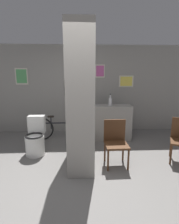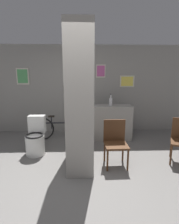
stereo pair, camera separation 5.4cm
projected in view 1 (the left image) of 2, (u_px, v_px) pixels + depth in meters
ground_plane at (75, 179)px, 3.02m from camera, size 14.00×14.00×0.00m
wall_back at (77, 90)px, 5.30m from camera, size 8.00×0.09×2.60m
pillar_center at (80, 99)px, 3.38m from camera, size 0.51×1.29×2.60m
counter_shelf at (109, 122)px, 4.78m from camera, size 1.17×0.44×0.94m
toilet at (35, 139)px, 3.92m from camera, size 0.41×0.57×0.83m
chair_near_pillar at (116, 140)px, 3.44m from camera, size 0.45×0.45×0.89m
bicycle at (61, 128)px, 4.75m from camera, size 1.63×0.42×0.68m
bottle_tall at (110, 101)px, 4.62m from camera, size 0.09×0.09×0.32m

